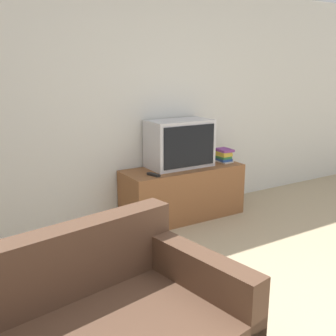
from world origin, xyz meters
TOP-DOWN VIEW (x-y plane):
  - wall_back at (0.00, 3.03)m, footprint 9.00×0.06m
  - tv_stand at (0.62, 2.72)m, footprint 1.41×0.53m
  - television at (0.61, 2.78)m, footprint 0.73×0.41m
  - book_stack at (1.19, 2.69)m, footprint 0.17×0.22m
  - remote_on_stand at (0.16, 2.58)m, footprint 0.09×0.17m

SIDE VIEW (x-z plane):
  - tv_stand at x=0.62m, z-range 0.00..0.60m
  - remote_on_stand at x=0.16m, z-range 0.60..0.62m
  - book_stack at x=1.19m, z-range 0.60..0.76m
  - television at x=0.61m, z-range 0.60..1.13m
  - wall_back at x=0.00m, z-range 0.00..2.60m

